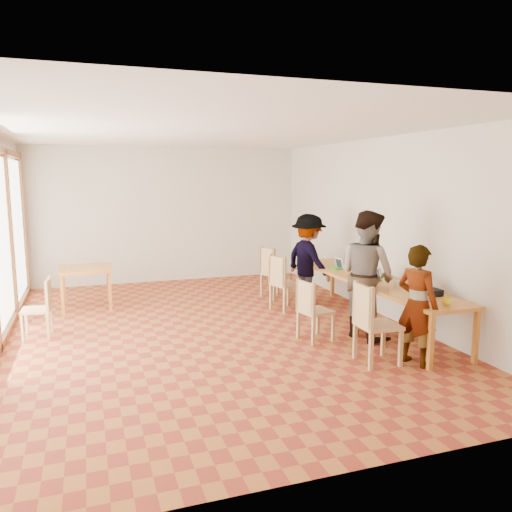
% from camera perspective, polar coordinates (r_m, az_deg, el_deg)
% --- Properties ---
extents(ground, '(8.00, 8.00, 0.00)m').
position_cam_1_polar(ground, '(7.80, -5.17, -8.49)').
color(ground, '#A05626').
rests_on(ground, ground).
extents(wall_back, '(6.00, 0.10, 3.00)m').
position_cam_1_polar(wall_back, '(11.40, -10.05, 4.64)').
color(wall_back, beige).
rests_on(wall_back, ground).
extents(wall_front, '(6.00, 0.10, 3.00)m').
position_cam_1_polar(wall_front, '(3.76, 9.08, -3.97)').
color(wall_front, beige).
rests_on(wall_front, ground).
extents(wall_right, '(0.10, 8.00, 3.00)m').
position_cam_1_polar(wall_right, '(8.68, 14.32, 3.18)').
color(wall_right, beige).
rests_on(wall_right, ground).
extents(ceiling, '(6.00, 8.00, 0.04)m').
position_cam_1_polar(ceiling, '(7.47, -5.51, 14.19)').
color(ceiling, white).
rests_on(ceiling, wall_back).
extents(communal_table, '(0.80, 4.00, 0.75)m').
position_cam_1_polar(communal_table, '(8.14, 12.97, -2.83)').
color(communal_table, '#BD7C2A').
rests_on(communal_table, ground).
extents(side_table, '(0.90, 0.90, 0.75)m').
position_cam_1_polar(side_table, '(9.38, -18.91, -1.74)').
color(side_table, '#BD7C2A').
rests_on(side_table, ground).
extents(chair_near, '(0.50, 0.50, 0.55)m').
position_cam_1_polar(chair_near, '(6.44, 12.97, -6.60)').
color(chair_near, tan).
rests_on(chair_near, ground).
extents(chair_mid, '(0.49, 0.49, 0.48)m').
position_cam_1_polar(chair_mid, '(7.19, 6.26, -5.48)').
color(chair_mid, tan).
rests_on(chair_mid, ground).
extents(chair_far, '(0.57, 0.57, 0.53)m').
position_cam_1_polar(chair_far, '(8.75, 2.99, -2.44)').
color(chair_far, tan).
rests_on(chair_far, ground).
extents(chair_empty, '(0.58, 0.58, 0.54)m').
position_cam_1_polar(chair_empty, '(9.65, 1.80, -1.29)').
color(chair_empty, tan).
rests_on(chair_empty, ground).
extents(chair_spare, '(0.43, 0.43, 0.46)m').
position_cam_1_polar(chair_spare, '(7.98, -23.23, -4.82)').
color(chair_spare, tan).
rests_on(chair_spare, ground).
extents(person_near, '(0.53, 0.65, 1.53)m').
position_cam_1_polar(person_near, '(6.55, 17.94, -5.36)').
color(person_near, gray).
rests_on(person_near, ground).
extents(person_mid, '(0.89, 1.04, 1.87)m').
position_cam_1_polar(person_mid, '(7.45, 12.55, -2.08)').
color(person_mid, gray).
rests_on(person_mid, ground).
extents(person_far, '(0.87, 1.21, 1.68)m').
position_cam_1_polar(person_far, '(9.15, 6.00, -0.46)').
color(person_far, gray).
rests_on(person_far, ground).
extents(laptop_near, '(0.29, 0.31, 0.22)m').
position_cam_1_polar(laptop_near, '(7.34, 18.65, -3.51)').
color(laptop_near, green).
rests_on(laptop_near, communal_table).
extents(laptop_mid, '(0.26, 0.29, 0.21)m').
position_cam_1_polar(laptop_mid, '(8.02, 13.48, -2.25)').
color(laptop_mid, green).
rests_on(laptop_mid, communal_table).
extents(laptop_far, '(0.22, 0.25, 0.19)m').
position_cam_1_polar(laptop_far, '(8.85, 9.28, -1.10)').
color(laptop_far, green).
rests_on(laptop_far, communal_table).
extents(yellow_mug, '(0.14, 0.14, 0.09)m').
position_cam_1_polar(yellow_mug, '(6.73, 20.99, -4.85)').
color(yellow_mug, yellow).
rests_on(yellow_mug, communal_table).
extents(green_bottle, '(0.07, 0.07, 0.28)m').
position_cam_1_polar(green_bottle, '(9.63, 5.85, 0.30)').
color(green_bottle, '#17743D').
rests_on(green_bottle, communal_table).
extents(clear_glass, '(0.07, 0.07, 0.09)m').
position_cam_1_polar(clear_glass, '(7.63, 15.81, -3.01)').
color(clear_glass, silver).
rests_on(clear_glass, communal_table).
extents(condiment_cup, '(0.08, 0.08, 0.06)m').
position_cam_1_polar(condiment_cup, '(8.07, 13.53, -2.39)').
color(condiment_cup, white).
rests_on(condiment_cup, communal_table).
extents(pink_phone, '(0.05, 0.10, 0.01)m').
position_cam_1_polar(pink_phone, '(6.85, 19.04, -4.84)').
color(pink_phone, '#C73456').
rests_on(pink_phone, communal_table).
extents(black_pouch, '(0.16, 0.26, 0.09)m').
position_cam_1_polar(black_pouch, '(7.22, 19.53, -3.87)').
color(black_pouch, black).
rests_on(black_pouch, communal_table).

